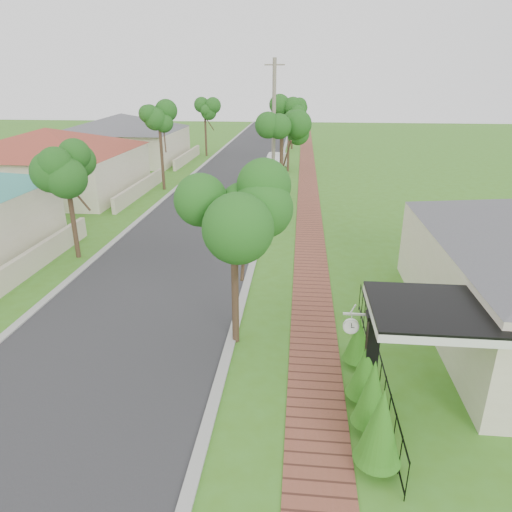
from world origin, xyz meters
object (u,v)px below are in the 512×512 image
at_px(utility_pole, 274,135).
at_px(near_tree, 234,215).
at_px(station_clock, 351,325).
at_px(parked_car_white, 276,161).
at_px(porch_post, 370,363).
at_px(parked_car_red, 265,183).

bearing_deg(utility_pole, near_tree, -90.34).
bearing_deg(station_clock, near_tree, 147.21).
height_order(parked_car_white, utility_pole, utility_pole).
distance_m(porch_post, parked_car_white, 32.23).
bearing_deg(parked_car_red, station_clock, -74.07).
height_order(near_tree, station_clock, near_tree).
bearing_deg(utility_pole, station_clock, -80.43).
relative_size(parked_car_white, utility_pole, 0.48).
xyz_separation_m(parked_car_white, utility_pole, (0.50, -12.81, 3.80)).
bearing_deg(parked_car_white, near_tree, -80.17).
relative_size(parked_car_red, parked_car_white, 0.87).
xyz_separation_m(utility_pole, station_clock, (3.16, -18.75, -2.56)).
xyz_separation_m(porch_post, utility_pole, (-3.65, 19.15, 3.39)).
distance_m(parked_car_white, utility_pole, 13.37).
bearing_deg(parked_car_white, station_clock, -74.33).
height_order(parked_car_white, near_tree, near_tree).
bearing_deg(parked_car_red, near_tree, -82.11).
bearing_deg(parked_car_white, porch_post, -73.54).
relative_size(parked_car_red, station_clock, 5.58).
bearing_deg(parked_car_white, utility_pole, -78.71).
bearing_deg(parked_car_red, porch_post, -73.05).
bearing_deg(porch_post, parked_car_red, 101.00).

